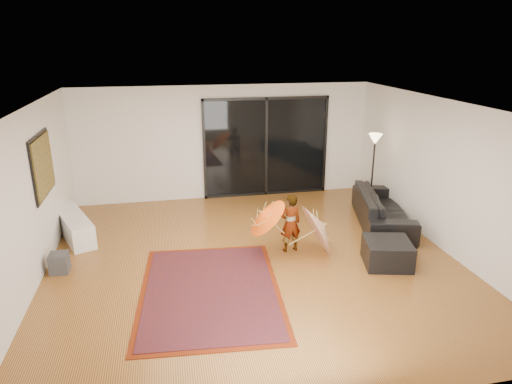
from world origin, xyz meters
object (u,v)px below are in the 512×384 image
object	(u,v)px
ottoman	(387,253)
child	(290,223)
sofa	(383,209)
media_console	(74,226)

from	to	relation	value
ottoman	child	size ratio (longest dim) A/B	0.70
sofa	ottoman	xyz separation A→B (m)	(-0.74, -1.68, -0.13)
media_console	ottoman	bearing A→B (deg)	-45.19
sofa	ottoman	bearing A→B (deg)	171.42
media_console	child	size ratio (longest dim) A/B	1.53
ottoman	media_console	bearing A→B (deg)	157.16
sofa	media_console	bearing A→B (deg)	99.33
media_console	ottoman	size ratio (longest dim) A/B	2.19
child	ottoman	bearing A→B (deg)	142.10
media_console	child	world-z (taller)	child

